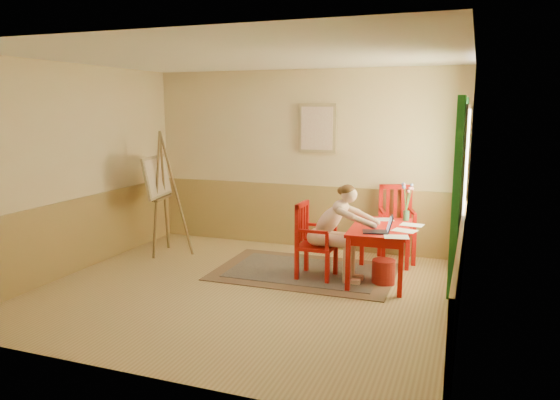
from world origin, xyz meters
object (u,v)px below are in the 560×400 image
at_px(chair_back, 396,223).
at_px(easel, 159,182).
at_px(figure, 335,228).
at_px(laptop, 380,229).
at_px(table, 380,233).
at_px(chair_left, 313,241).

distance_m(chair_back, easel, 3.59).
xyz_separation_m(figure, easel, (-2.83, 0.34, 0.41)).
relative_size(chair_back, laptop, 2.77).
relative_size(table, chair_back, 1.12).
height_order(figure, easel, easel).
distance_m(table, laptop, 0.38).
bearing_deg(figure, easel, 173.08).
bearing_deg(table, chair_left, -167.30).
height_order(chair_back, figure, figure).
relative_size(figure, easel, 0.68).
xyz_separation_m(chair_left, laptop, (0.89, -0.16, 0.26)).
distance_m(table, figure, 0.58).
bearing_deg(table, easel, 177.53).
xyz_separation_m(table, chair_left, (-0.84, -0.19, -0.13)).
height_order(chair_left, easel, easel).
bearing_deg(chair_back, table, -93.28).
distance_m(chair_left, laptop, 0.95).
bearing_deg(easel, table, -2.47).
height_order(table, chair_back, chair_back).
height_order(chair_back, laptop, chair_back).
bearing_deg(chair_back, easel, -165.57).
xyz_separation_m(table, figure, (-0.54, -0.20, 0.07)).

